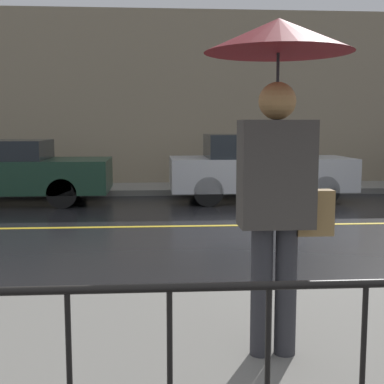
# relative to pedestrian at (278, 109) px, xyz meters

# --- Properties ---
(ground_plane) EXTENTS (80.00, 80.00, 0.00)m
(ground_plane) POSITION_rel_pedestrian_xyz_m (1.46, 5.40, -1.78)
(ground_plane) COLOR black
(sidewalk_far) EXTENTS (28.00, 1.76, 0.14)m
(sidewalk_far) POSITION_rel_pedestrian_xyz_m (1.46, 10.22, -1.71)
(sidewalk_far) COLOR gray
(sidewalk_far) RESTS_ON ground_plane
(lane_marking) EXTENTS (25.20, 0.12, 0.01)m
(lane_marking) POSITION_rel_pedestrian_xyz_m (1.46, 5.40, -1.77)
(lane_marking) COLOR gold
(lane_marking) RESTS_ON ground_plane
(building_storefront) EXTENTS (28.00, 0.30, 4.74)m
(building_storefront) POSITION_rel_pedestrian_xyz_m (1.46, 11.26, 0.59)
(building_storefront) COLOR gray
(building_storefront) RESTS_ON ground_plane
(pedestrian) EXTENTS (0.95, 0.95, 2.20)m
(pedestrian) POSITION_rel_pedestrian_xyz_m (0.00, 0.00, 0.00)
(pedestrian) COLOR #333338
(pedestrian) RESTS_ON sidewalk_near
(car_silver) EXTENTS (3.99, 1.74, 1.48)m
(car_silver) POSITION_rel_pedestrian_xyz_m (1.54, 8.37, -1.02)
(car_silver) COLOR #B2B5BA
(car_silver) RESTS_ON ground_plane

